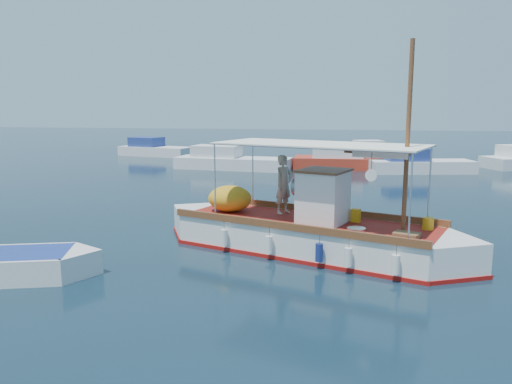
# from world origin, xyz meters

# --- Properties ---
(ground) EXTENTS (160.00, 160.00, 0.00)m
(ground) POSITION_xyz_m (0.00, 0.00, 0.00)
(ground) COLOR black
(ground) RESTS_ON ground
(fishing_caique) EXTENTS (9.45, 5.06, 6.12)m
(fishing_caique) POSITION_xyz_m (0.51, -0.19, 0.54)
(fishing_caique) COLOR white
(fishing_caique) RESTS_ON ground
(bg_boat_nw) EXTENTS (8.10, 3.13, 1.80)m
(bg_boat_nw) POSITION_xyz_m (-6.29, 18.70, 0.49)
(bg_boat_nw) COLOR silver
(bg_boat_nw) RESTS_ON ground
(bg_boat_n) EXTENTS (8.64, 3.10, 1.80)m
(bg_boat_n) POSITION_xyz_m (2.03, 20.34, 0.49)
(bg_boat_n) COLOR #AA2E1C
(bg_boat_n) RESTS_ON ground
(bg_boat_ne) EXTENTS (6.90, 3.50, 1.80)m
(bg_boat_ne) POSITION_xyz_m (6.22, 19.00, 0.49)
(bg_boat_ne) COLOR silver
(bg_boat_ne) RESTS_ON ground
(bg_boat_far_w) EXTENTS (6.84, 3.75, 1.80)m
(bg_boat_far_w) POSITION_xyz_m (-15.01, 26.67, 0.49)
(bg_boat_far_w) COLOR silver
(bg_boat_far_w) RESTS_ON ground
(bg_boat_far_n) EXTENTS (5.59, 3.49, 1.80)m
(bg_boat_far_n) POSITION_xyz_m (3.88, 26.22, 0.49)
(bg_boat_far_n) COLOR silver
(bg_boat_far_n) RESTS_ON ground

